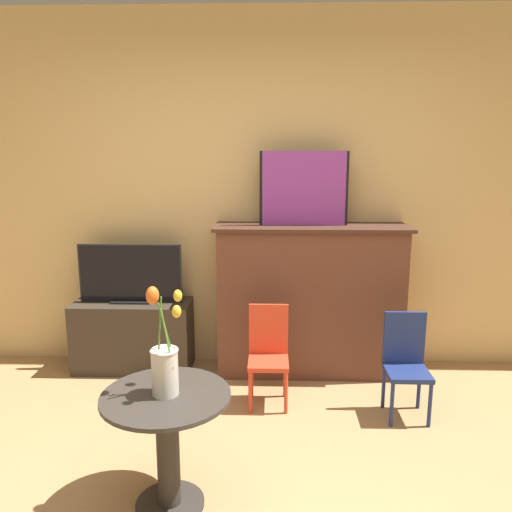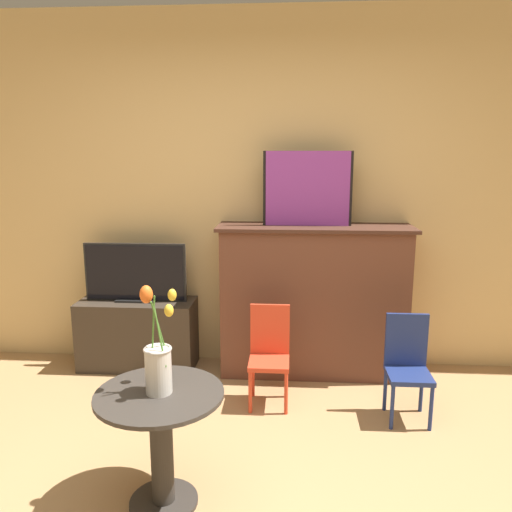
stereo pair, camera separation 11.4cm
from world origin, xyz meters
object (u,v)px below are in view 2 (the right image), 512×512
at_px(chair_blue, 407,362).
at_px(tv_monitor, 135,273).
at_px(painting, 308,189).
at_px(vase_tulips, 158,360).
at_px(chair_red, 269,350).

bearing_deg(chair_blue, tv_monitor, 161.75).
bearing_deg(tv_monitor, painting, 0.15).
height_order(painting, vase_tulips, painting).
xyz_separation_m(tv_monitor, chair_red, (1.05, -0.50, -0.39)).
bearing_deg(painting, tv_monitor, -179.85).
height_order(painting, chair_red, painting).
relative_size(chair_blue, vase_tulips, 1.32).
distance_m(chair_red, chair_blue, 0.89).
distance_m(painting, vase_tulips, 1.83).
relative_size(painting, chair_blue, 0.97).
relative_size(painting, vase_tulips, 1.28).
bearing_deg(vase_tulips, painting, 65.40).
xyz_separation_m(tv_monitor, vase_tulips, (0.59, -1.55, -0.02)).
bearing_deg(painting, chair_blue, -45.48).
relative_size(tv_monitor, vase_tulips, 1.57).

